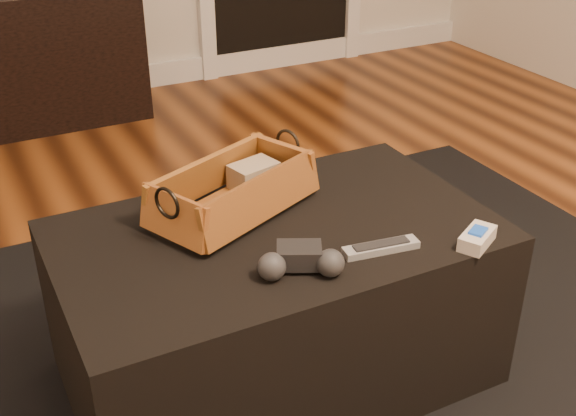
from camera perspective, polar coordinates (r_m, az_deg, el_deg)
name	(u,v)px	position (r m, az deg, el deg)	size (l,w,h in m)	color
baseboard	(49,91)	(3.82, -18.38, 8.78)	(5.00, 0.04, 0.12)	white
area_rug	(286,384)	(1.87, -0.13, -13.76)	(2.60, 2.00, 0.01)	black
ottoman	(277,304)	(1.76, -0.88, -7.59)	(1.00, 0.60, 0.42)	black
tv_remote	(233,207)	(1.69, -4.41, 0.09)	(0.22, 0.05, 0.02)	black
cloth_bundle	(254,175)	(1.80, -2.72, 2.61)	(0.11, 0.08, 0.06)	tan
wicker_basket	(233,193)	(1.70, -4.35, 1.17)	(0.46, 0.36, 0.14)	#954F21
game_controller	(300,261)	(1.48, 0.98, -4.22)	(0.19, 0.14, 0.06)	black
silver_remote	(381,247)	(1.58, 7.35, -3.10)	(0.18, 0.06, 0.02)	#999CA0
cream_gadget	(477,238)	(1.63, 14.72, -2.30)	(0.12, 0.10, 0.04)	beige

